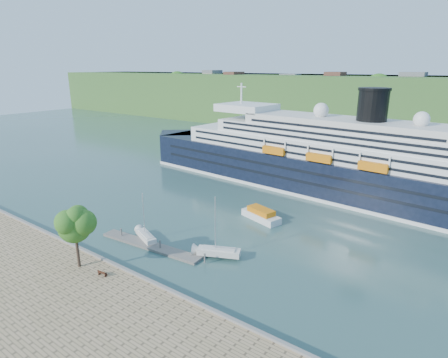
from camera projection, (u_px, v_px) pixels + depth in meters
ground at (115, 270)px, 53.42m from camera, size 400.00×400.00×0.00m
far_hillside at (386, 105)px, 161.85m from camera, size 400.00×50.00×24.00m
quay_coping at (114, 264)px, 52.93m from camera, size 220.00×0.50×0.30m
cruise_ship at (319, 139)px, 85.14m from camera, size 107.48×22.83×23.95m
park_bench at (103, 273)px, 50.12m from camera, size 1.45×0.77×0.88m
promenade_tree at (76, 234)px, 51.18m from camera, size 5.94×5.94×9.84m
floating_pontoon at (150, 246)px, 60.35m from camera, size 19.34×4.00×0.43m
sailboat_white_near at (145, 219)px, 61.37m from camera, size 6.34×3.84×7.93m
sailboat_white_far at (219, 229)px, 55.67m from camera, size 7.41×4.87×9.35m
tender_launch at (261, 214)px, 70.76m from camera, size 8.76×5.06×2.29m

